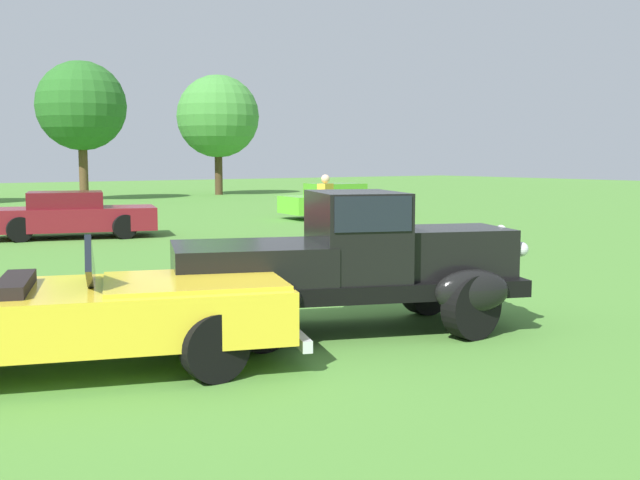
# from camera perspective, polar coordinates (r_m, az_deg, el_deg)

# --- Properties ---
(ground_plane) EXTENTS (120.00, 120.00, 0.00)m
(ground_plane) POSITION_cam_1_polar(r_m,az_deg,el_deg) (9.39, -3.13, -6.73)
(ground_plane) COLOR #4C8433
(feature_pickup_truck) EXTENTS (4.38, 2.91, 1.70)m
(feature_pickup_truck) POSITION_cam_1_polar(r_m,az_deg,el_deg) (9.13, 2.28, -1.58)
(feature_pickup_truck) COLOR black
(feature_pickup_truck) RESTS_ON ground_plane
(neighbor_convertible) EXTENTS (4.84, 3.09, 1.40)m
(neighbor_convertible) POSITION_cam_1_polar(r_m,az_deg,el_deg) (7.88, -17.88, -5.23)
(neighbor_convertible) COLOR yellow
(neighbor_convertible) RESTS_ON ground_plane
(show_car_burgundy) EXTENTS (4.56, 2.84, 1.22)m
(show_car_burgundy) POSITION_cam_1_polar(r_m,az_deg,el_deg) (21.01, -18.27, 1.79)
(show_car_burgundy) COLOR maroon
(show_car_burgundy) RESTS_ON ground_plane
(show_car_lime) EXTENTS (4.19, 2.11, 1.22)m
(show_car_lime) POSITION_cam_1_polar(r_m,az_deg,el_deg) (26.56, 1.42, 2.96)
(show_car_lime) COLOR #60C62D
(show_car_lime) RESTS_ON ground_plane
(spectator_near_truck) EXTENTS (0.46, 0.37, 1.69)m
(spectator_near_truck) POSITION_cam_1_polar(r_m,az_deg,el_deg) (19.12, 0.41, 2.65)
(spectator_near_truck) COLOR #383838
(spectator_near_truck) RESTS_ON ground_plane
(treeline_mid_left) EXTENTS (4.41, 4.41, 6.88)m
(treeline_mid_left) POSITION_cam_1_polar(r_m,az_deg,el_deg) (39.70, -17.57, 9.61)
(treeline_mid_left) COLOR brown
(treeline_mid_left) RESTS_ON ground_plane
(treeline_center) EXTENTS (4.69, 4.69, 6.83)m
(treeline_center) POSITION_cam_1_polar(r_m,az_deg,el_deg) (44.06, -7.72, 9.22)
(treeline_center) COLOR #47331E
(treeline_center) RESTS_ON ground_plane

